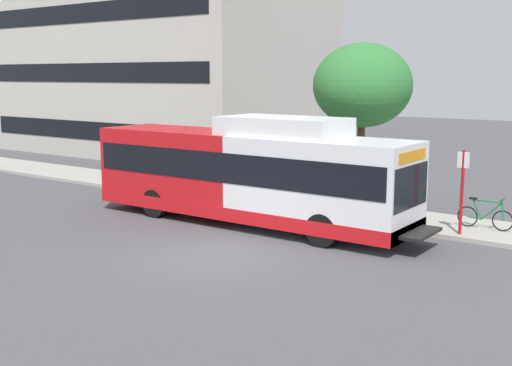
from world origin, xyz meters
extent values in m
plane|color=#4C4C51|center=(0.00, 8.00, 0.00)|extent=(120.00, 120.00, 0.00)
cube|color=#A8A399|center=(7.00, 6.00, 0.07)|extent=(3.00, 56.00, 0.14)
cube|color=white|center=(3.69, -1.29, 1.69)|extent=(2.54, 5.80, 2.73)
cube|color=red|center=(3.69, 4.51, 1.69)|extent=(2.54, 5.80, 2.73)
cube|color=red|center=(3.69, 1.61, 0.54)|extent=(2.57, 11.60, 0.44)
cube|color=black|center=(3.69, 1.61, 2.05)|extent=(2.58, 11.25, 0.96)
cube|color=black|center=(3.69, -4.15, 1.85)|extent=(2.34, 0.10, 1.24)
cube|color=orange|center=(3.69, -4.16, 2.72)|extent=(1.91, 0.08, 0.32)
cube|color=white|center=(3.69, 0.16, 3.35)|extent=(2.16, 4.06, 0.60)
cube|color=black|center=(3.69, -4.54, 0.55)|extent=(1.78, 0.60, 0.10)
cylinder|color=black|center=(2.56, -1.99, 0.50)|extent=(0.30, 1.00, 1.00)
cylinder|color=black|center=(4.82, -1.99, 0.50)|extent=(0.30, 1.00, 1.00)
cylinder|color=black|center=(2.56, 4.80, 0.50)|extent=(0.30, 1.00, 1.00)
cylinder|color=black|center=(4.82, 4.80, 0.50)|extent=(0.30, 1.00, 1.00)
cylinder|color=red|center=(5.87, -4.94, 1.44)|extent=(0.10, 0.10, 2.60)
cube|color=white|center=(5.85, -4.94, 2.44)|extent=(0.04, 0.36, 0.48)
torus|color=black|center=(7.02, -5.89, 0.47)|extent=(0.04, 0.66, 0.66)
torus|color=black|center=(7.02, -4.79, 0.47)|extent=(0.04, 0.66, 0.66)
cylinder|color=#19723F|center=(7.02, -5.54, 0.74)|extent=(0.05, 0.64, 0.64)
cylinder|color=#19723F|center=(7.02, -5.09, 0.74)|extent=(0.05, 0.34, 0.62)
cylinder|color=#19723F|center=(7.02, -5.39, 1.04)|extent=(0.05, 0.90, 0.05)
cylinder|color=#19723F|center=(7.02, -5.02, 0.46)|extent=(0.05, 0.45, 0.08)
cylinder|color=#19723F|center=(7.02, -5.87, 0.81)|extent=(0.05, 0.10, 0.67)
cylinder|color=black|center=(7.02, -5.84, 1.14)|extent=(0.52, 0.03, 0.03)
cube|color=black|center=(7.02, -4.94, 1.08)|extent=(0.12, 0.24, 0.06)
cylinder|color=#4C3823|center=(8.09, -0.39, 1.69)|extent=(0.28, 0.28, 3.10)
ellipsoid|color=#337A38|center=(8.09, -0.39, 4.59)|extent=(3.61, 3.61, 3.07)
cube|color=black|center=(17.86, 19.06, 1.70)|extent=(12.35, 18.36, 1.10)
cube|color=black|center=(17.86, 19.06, 5.10)|extent=(12.35, 18.36, 1.10)
cube|color=black|center=(17.86, 19.06, 8.50)|extent=(12.35, 18.36, 1.10)
camera|label=1|loc=(-13.34, -11.09, 4.97)|focal=45.05mm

